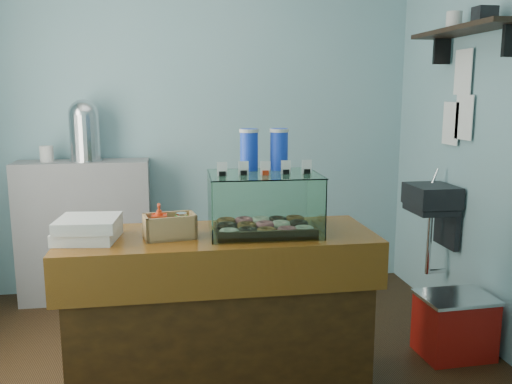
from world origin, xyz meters
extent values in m
plane|color=black|center=(0.00, 0.00, 0.00)|extent=(3.50, 3.50, 0.00)
cube|color=#7DABB6|center=(0.00, 1.50, 1.40)|extent=(3.50, 0.04, 2.80)
cube|color=#7DABB6|center=(0.00, -1.50, 1.40)|extent=(3.50, 0.04, 2.80)
cube|color=#7DABB6|center=(1.75, 0.00, 1.40)|extent=(0.04, 3.00, 2.80)
cube|color=black|center=(1.58, 0.55, 0.90)|extent=(0.30, 0.35, 0.15)
cube|color=black|center=(1.71, 0.55, 0.70)|extent=(0.04, 0.30, 0.35)
cylinder|color=silver|center=(1.65, 0.65, 1.02)|extent=(0.02, 0.02, 0.12)
cylinder|color=silver|center=(1.58, 0.55, 0.55)|extent=(0.04, 0.04, 0.45)
cube|color=black|center=(1.60, 0.30, 2.00)|extent=(0.25, 1.00, 0.03)
cube|color=black|center=(1.67, 0.70, 1.90)|extent=(0.12, 0.03, 0.18)
cube|color=white|center=(1.73, 0.45, 1.45)|extent=(0.01, 0.21, 0.30)
cube|color=white|center=(1.73, 0.62, 1.40)|extent=(0.01, 0.21, 0.30)
cube|color=white|center=(1.73, 0.50, 1.75)|extent=(0.01, 0.21, 0.30)
cube|color=#46280D|center=(0.00, -0.25, 0.42)|extent=(1.50, 0.56, 0.84)
cube|color=#452209|center=(0.00, -0.25, 0.87)|extent=(1.60, 0.60, 0.06)
cube|color=#452209|center=(0.00, -0.53, 0.75)|extent=(1.60, 0.04, 0.18)
cube|color=gray|center=(-0.90, 1.32, 0.55)|extent=(1.00, 0.32, 1.10)
cube|color=#321C0F|center=(0.23, -0.26, 0.91)|extent=(0.51, 0.37, 0.02)
torus|color=silver|center=(0.04, -0.37, 0.94)|extent=(0.10, 0.10, 0.03)
torus|color=black|center=(0.14, -0.37, 0.94)|extent=(0.10, 0.10, 0.03)
torus|color=brown|center=(0.23, -0.38, 0.94)|extent=(0.10, 0.10, 0.03)
torus|color=#CF6173|center=(0.32, -0.38, 0.94)|extent=(0.10, 0.10, 0.03)
torus|color=silver|center=(0.42, -0.38, 0.94)|extent=(0.10, 0.10, 0.03)
torus|color=black|center=(0.05, -0.25, 0.94)|extent=(0.10, 0.10, 0.03)
torus|color=brown|center=(0.14, -0.26, 0.94)|extent=(0.10, 0.10, 0.03)
torus|color=#CF6173|center=(0.23, -0.26, 0.94)|extent=(0.10, 0.10, 0.03)
torus|color=silver|center=(0.33, -0.26, 0.94)|extent=(0.10, 0.10, 0.03)
torus|color=black|center=(0.42, -0.26, 0.94)|extent=(0.10, 0.10, 0.03)
torus|color=brown|center=(0.05, -0.14, 0.94)|extent=(0.10, 0.10, 0.03)
torus|color=#CF6173|center=(0.14, -0.14, 0.94)|extent=(0.10, 0.10, 0.03)
torus|color=silver|center=(0.24, -0.14, 0.94)|extent=(0.10, 0.10, 0.03)
torus|color=black|center=(0.33, -0.15, 0.94)|extent=(0.10, 0.10, 0.03)
torus|color=brown|center=(0.43, -0.15, 0.94)|extent=(0.10, 0.10, 0.03)
cube|color=white|center=(0.23, -0.46, 1.05)|extent=(0.55, 0.02, 0.30)
cube|color=white|center=(0.24, -0.06, 1.05)|extent=(0.55, 0.02, 0.30)
cube|color=white|center=(-0.04, -0.25, 1.05)|extent=(0.02, 0.40, 0.30)
cube|color=white|center=(0.51, -0.27, 1.05)|extent=(0.02, 0.40, 0.30)
cube|color=white|center=(0.23, -0.26, 1.20)|extent=(0.58, 0.43, 0.01)
cube|color=white|center=(0.02, -0.30, 1.24)|extent=(0.05, 0.01, 0.07)
cube|color=black|center=(0.02, -0.30, 1.22)|extent=(0.03, 0.02, 0.02)
cube|color=white|center=(0.12, -0.31, 1.24)|extent=(0.05, 0.01, 0.07)
cube|color=black|center=(0.12, -0.31, 1.22)|extent=(0.03, 0.02, 0.02)
cube|color=white|center=(0.23, -0.31, 1.24)|extent=(0.05, 0.01, 0.07)
cube|color=red|center=(0.23, -0.31, 1.22)|extent=(0.03, 0.02, 0.02)
cube|color=white|center=(0.34, -0.31, 1.24)|extent=(0.05, 0.01, 0.07)
cube|color=black|center=(0.34, -0.31, 1.22)|extent=(0.03, 0.02, 0.02)
cube|color=white|center=(0.45, -0.32, 1.24)|extent=(0.05, 0.01, 0.07)
cube|color=black|center=(0.45, -0.32, 1.22)|extent=(0.03, 0.02, 0.02)
cylinder|color=blue|center=(0.18, -0.13, 1.32)|extent=(0.09, 0.09, 0.22)
cylinder|color=silver|center=(0.18, -0.13, 1.42)|extent=(0.10, 0.10, 0.02)
cylinder|color=blue|center=(0.34, -0.13, 1.32)|extent=(0.09, 0.09, 0.22)
cylinder|color=silver|center=(0.34, -0.13, 1.42)|extent=(0.10, 0.10, 0.02)
cube|color=tan|center=(-0.25, -0.30, 0.91)|extent=(0.27, 0.19, 0.01)
cube|color=tan|center=(-0.24, -0.36, 0.96)|extent=(0.25, 0.06, 0.12)
cube|color=tan|center=(-0.26, -0.23, 0.96)|extent=(0.25, 0.06, 0.12)
cube|color=tan|center=(-0.36, -0.32, 0.96)|extent=(0.04, 0.15, 0.12)
cube|color=tan|center=(-0.13, -0.28, 0.96)|extent=(0.04, 0.15, 0.12)
imported|color=red|center=(-0.30, -0.30, 0.99)|extent=(0.09, 0.09, 0.16)
cylinder|color=#328724|center=(-0.19, -0.29, 0.96)|extent=(0.06, 0.06, 0.10)
cylinder|color=silver|center=(-0.19, -0.29, 1.02)|extent=(0.05, 0.05, 0.01)
cube|color=silver|center=(-0.65, -0.27, 0.93)|extent=(0.32, 0.32, 0.06)
cube|color=silver|center=(-0.64, -0.28, 0.99)|extent=(0.31, 0.31, 0.06)
cylinder|color=silver|center=(-0.86, 1.31, 1.10)|extent=(0.25, 0.25, 0.01)
cylinder|color=silver|center=(-0.86, 1.31, 1.28)|extent=(0.23, 0.23, 0.34)
sphere|color=silver|center=(-0.86, 1.31, 1.45)|extent=(0.23, 0.23, 0.23)
cube|color=#B2150E|center=(1.48, -0.04, 0.18)|extent=(0.43, 0.33, 0.37)
cube|color=silver|center=(1.48, -0.04, 0.38)|extent=(0.45, 0.35, 0.02)
camera|label=1|loc=(-0.25, -2.94, 1.61)|focal=38.00mm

